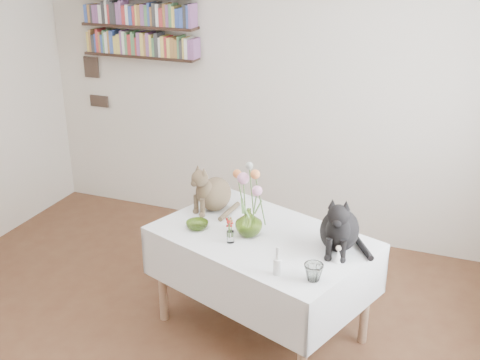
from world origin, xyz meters
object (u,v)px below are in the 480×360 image
at_px(tabby_cat, 215,186).
at_px(flower_vase, 249,222).
at_px(dining_table, 261,260).
at_px(black_cat, 340,220).
at_px(bookshelf_unit, 138,0).

xyz_separation_m(tabby_cat, flower_vase, (0.33, -0.26, -0.08)).
height_order(dining_table, black_cat, black_cat).
bearing_deg(bookshelf_unit, flower_vase, -42.65).
bearing_deg(black_cat, dining_table, 175.83).
relative_size(dining_table, tabby_cat, 4.45).
bearing_deg(flower_vase, tabby_cat, 141.51).
bearing_deg(bookshelf_unit, black_cat, -33.38).
bearing_deg(black_cat, bookshelf_unit, 140.82).
height_order(black_cat, flower_vase, black_cat).
relative_size(black_cat, bookshelf_unit, 0.36).
bearing_deg(flower_vase, dining_table, 12.81).
bearing_deg(dining_table, flower_vase, -167.19).
bearing_deg(tabby_cat, black_cat, 14.04).
height_order(dining_table, bookshelf_unit, bookshelf_unit).
bearing_deg(tabby_cat, dining_table, -1.99).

